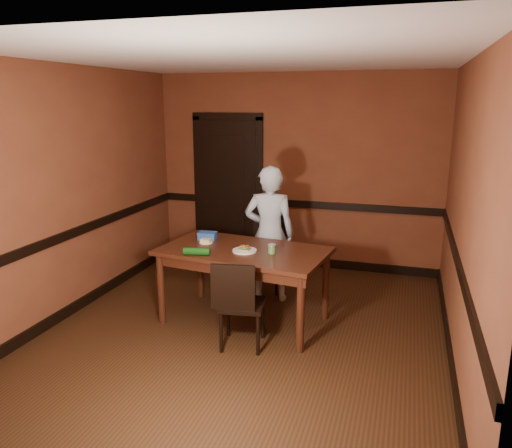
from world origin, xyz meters
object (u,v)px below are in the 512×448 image
Objects in this scene: chair_near at (242,303)px; food_tub at (207,236)px; person at (270,234)px; sauce_jar at (272,249)px; dining_table at (244,285)px; sandwich_plate at (245,250)px; cheese_saucer at (206,241)px; chair_far at (265,253)px.

food_tub is at bearing -58.01° from chair_near.
sauce_jar is at bearing 97.01° from person.
sauce_jar reaches higher than dining_table.
sandwich_plate is 0.29m from sauce_jar.
sandwich_plate reaches higher than cheese_saucer.
dining_table is at bearing 114.51° from sandwich_plate.
food_tub is (-0.54, 0.31, 0.03)m from sandwich_plate.
person is 0.81m from cheese_saucer.
chair_near is at bearing 83.20° from person.
person is 0.75m from food_tub.
person is at bearing 46.48° from cheese_saucer.
dining_table is 0.64m from cheese_saucer.
chair_far reaches higher than food_tub.
food_tub is at bearing 162.77° from dining_table.
chair_near is 4.08× the size of food_tub.
dining_table is 0.56m from chair_near.
chair_far is 0.58× the size of person.
sauce_jar reaches higher than cheese_saucer.
chair_far is 0.96m from food_tub.
cheese_saucer is 0.14m from food_tub.
person reaches higher than food_tub.
chair_near is 0.61m from sandwich_plate.
dining_table is at bearing -82.17° from chair_near.
sandwich_plate is at bearing -18.96° from cheese_saucer.
cheese_saucer is at bearing -79.61° from food_tub.
sandwich_plate is at bearing -83.50° from chair_near.
person is 16.97× the size of sauce_jar.
person is (-0.07, 1.22, 0.36)m from chair_near.
sauce_jar is (0.23, -0.74, 0.05)m from person.
chair_near is (0.21, -1.52, -0.03)m from chair_far.
cheese_saucer is (-0.79, 0.16, -0.03)m from sauce_jar.
chair_far is at bearing -91.22° from chair_near.
sauce_jar is (0.32, -0.06, 0.45)m from dining_table.
person reaches higher than dining_table.
food_tub is at bearing -123.42° from chair_far.
sauce_jar is at bearing -24.54° from food_tub.
chair_far is at bearing 109.37° from sauce_jar.
chair_far is 9.84× the size of sauce_jar.
person is 7.46× the size of food_tub.
dining_table is 8.01× the size of food_tub.
chair_near reaches higher than sandwich_plate.
person is at bearing 32.21° from food_tub.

